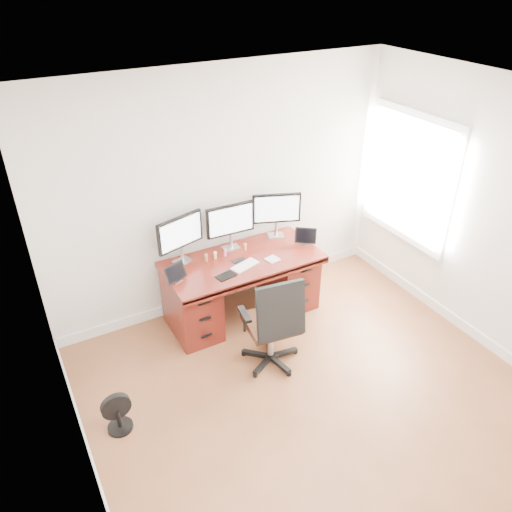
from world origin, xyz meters
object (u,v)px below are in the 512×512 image
desk (242,284)px  keyboard (245,266)px  floor_fan (118,413)px  office_chair (273,337)px  monitor_center (231,221)px

desk → keyboard: keyboard is taller
floor_fan → keyboard: keyboard is taller
keyboard → floor_fan: bearing=-172.8°
desk → office_chair: size_ratio=1.60×
office_chair → desk: bearing=90.4°
desk → monitor_center: size_ratio=3.09×
office_chair → monitor_center: (0.11, 1.11, 0.74)m
office_chair → monitor_center: 1.34m
office_chair → floor_fan: size_ratio=2.79×
floor_fan → keyboard: (1.65, 0.76, 0.57)m
keyboard → desk: bearing=58.2°
office_chair → monitor_center: size_ratio=1.93×
floor_fan → office_chair: bearing=1.1°
monitor_center → keyboard: monitor_center is taller
monitor_center → floor_fan: bearing=-143.4°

